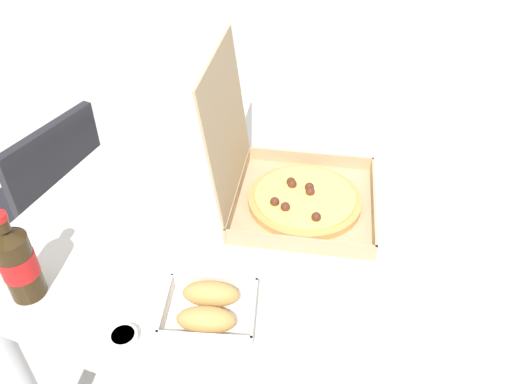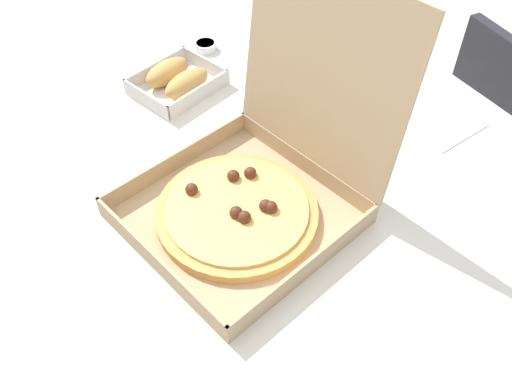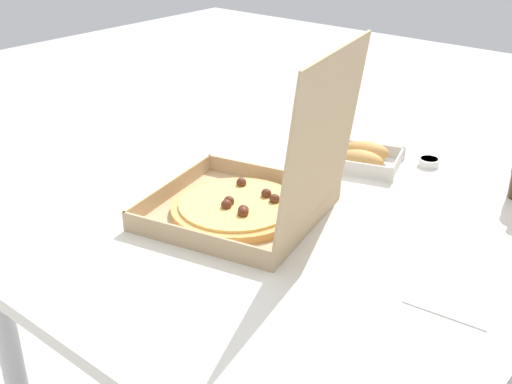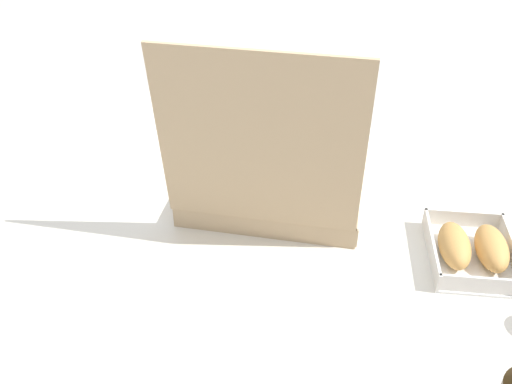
% 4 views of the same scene
% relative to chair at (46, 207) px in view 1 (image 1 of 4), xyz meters
% --- Properties ---
extents(ground_plane, '(10.00, 10.00, 0.00)m').
position_rel_chair_xyz_m(ground_plane, '(-0.02, -0.74, -0.48)').
color(ground_plane, beige).
extents(dining_table, '(1.11, 1.01, 0.75)m').
position_rel_chair_xyz_m(dining_table, '(-0.02, -0.74, 0.19)').
color(dining_table, silver).
rests_on(dining_table, ground_plane).
extents(chair, '(0.44, 0.44, 0.83)m').
position_rel_chair_xyz_m(chair, '(0.00, 0.00, 0.00)').
color(chair, '#232328').
rests_on(chair, ground_plane).
extents(pizza_box_open, '(0.44, 0.47, 0.40)m').
position_rel_chair_xyz_m(pizza_box_open, '(0.02, -0.86, 0.33)').
color(pizza_box_open, tan).
rests_on(pizza_box_open, dining_table).
extents(bread_side_box, '(0.20, 0.23, 0.06)m').
position_rel_chair_xyz_m(bread_side_box, '(-0.39, -0.82, 0.30)').
color(bread_side_box, white).
rests_on(bread_side_box, dining_table).
extents(cola_bottle, '(0.07, 0.07, 0.22)m').
position_rel_chair_xyz_m(cola_bottle, '(-0.47, -0.44, 0.37)').
color(cola_bottle, '#33230F').
rests_on(cola_bottle, dining_table).
extents(paper_menu, '(0.22, 0.17, 0.00)m').
position_rel_chair_xyz_m(paper_menu, '(-0.03, -0.39, 0.27)').
color(paper_menu, white).
rests_on(paper_menu, dining_table).
extents(dipping_sauce_cup, '(0.06, 0.06, 0.02)m').
position_rel_chair_xyz_m(dipping_sauce_cup, '(-0.50, -0.69, 0.28)').
color(dipping_sauce_cup, white).
rests_on(dipping_sauce_cup, dining_table).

